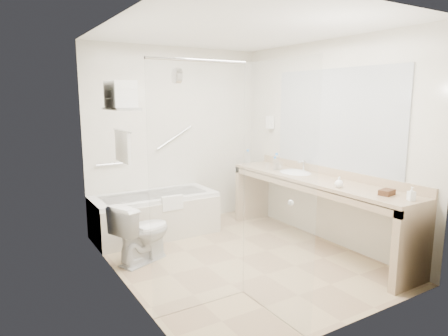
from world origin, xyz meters
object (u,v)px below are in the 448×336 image
toilet (142,232)px  water_bottle_left (275,164)px  vanity_counter (315,195)px  bathtub (155,215)px  amenity_basket (387,192)px

toilet → water_bottle_left: (1.87, 0.03, 0.60)m
vanity_counter → water_bottle_left: 0.73m
bathtub → amenity_basket: size_ratio=9.76×
bathtub → amenity_basket: (1.52, -2.38, 0.60)m
vanity_counter → water_bottle_left: water_bottle_left is taller
vanity_counter → water_bottle_left: (-0.10, 0.66, 0.29)m
bathtub → water_bottle_left: water_bottle_left is taller
toilet → water_bottle_left: size_ratio=3.72×
bathtub → toilet: bearing=-120.8°
bathtub → amenity_basket: bearing=-57.4°
toilet → amenity_basket: (1.97, -1.62, 0.54)m
vanity_counter → amenity_basket: size_ratio=16.47×
bathtub → water_bottle_left: 1.73m
water_bottle_left → vanity_counter: bearing=-81.4°
bathtub → water_bottle_left: bearing=-27.0°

